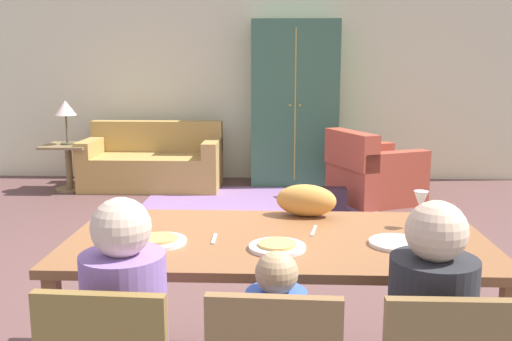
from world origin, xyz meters
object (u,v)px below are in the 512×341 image
Objects in this scene: couch at (153,163)px; side_table at (69,161)px; plate_near_man at (159,241)px; wine_glass at (421,202)px; cat at (306,200)px; armchair at (372,174)px; handbag at (331,200)px; table_lamp at (65,110)px; armoire at (295,104)px; plate_near_child at (277,247)px; dining_table at (277,250)px; plate_near_woman at (397,243)px.

side_table is (-1.00, -0.26, 0.07)m from couch.
couch is (-1.07, 4.66, -0.47)m from plate_near_man.
wine_glass reaches higher than cat.
handbag is (-0.50, -0.48, -0.19)m from armchair.
wine_glass is 0.59m from cat.
table_lamp is at bearing 116.57° from side_table.
handbag is at bearing -28.12° from couch.
cat is 4.54m from couch.
plate_near_man is 0.12× the size of armoire.
couch is 2.75m from armchair.
table_lamp reaches higher than side_table.
armoire is 6.56× the size of handbag.
plate_near_man is 1.00× the size of plate_near_child.
dining_table is 4.83m from couch.
plate_near_man is at bearing -166.36° from wine_glass.
plate_near_man is at bearing -178.93° from plate_near_woman.
dining_table is at bearing -92.36° from armoire.
plate_near_man and plate_near_woman have the same top height.
plate_near_man is at bearing -64.81° from table_lamp.
plate_near_man is at bearing -64.81° from side_table.
plate_near_woman is 0.12× the size of armoire.
armchair reaches higher than side_table.
plate_near_man is 0.15× the size of couch.
plate_near_woman is at bearing -10.58° from dining_table.
cat is 4.77m from table_lamp.
wine_glass is (0.70, 0.36, 0.12)m from plate_near_child.
side_table is at bearing 120.29° from plate_near_child.
wine_glass is (0.17, 0.28, 0.12)m from plate_near_woman.
plate_near_child is (0.00, -0.18, 0.08)m from dining_table.
couch reaches higher than handbag.
table_lamp is (-2.80, -0.56, -0.04)m from armoire.
dining_table is at bearing 90.00° from plate_near_child.
plate_near_woman is at bearing -40.56° from cat.
cat is at bearing 75.02° from plate_near_child.
armoire is at bearing 11.24° from table_lamp.
cat is at bearing 36.15° from plate_near_man.
armchair is (1.07, 3.86, -0.37)m from dining_table.
armchair is (0.36, 3.68, -0.57)m from wine_glass.
armoire reaches higher than handbag.
handbag is (0.03, 3.48, -0.64)m from plate_near_woman.
couch is (-1.60, 4.54, -0.39)m from dining_table.
table_lamp is (-3.30, 4.10, 0.12)m from wine_glass.
armoire is (1.80, 0.30, 0.75)m from couch.
side_table is (-2.60, 4.46, -0.39)m from plate_near_child.
plate_near_child is at bearing -152.81° from wine_glass.
cat reaches higher than plate_near_child.
wine_glass reaches higher than plate_near_man.
cat is 0.28× the size of armchair.
side_table is (-3.30, 4.10, -0.52)m from wine_glass.
dining_table is at bearing -70.54° from couch.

